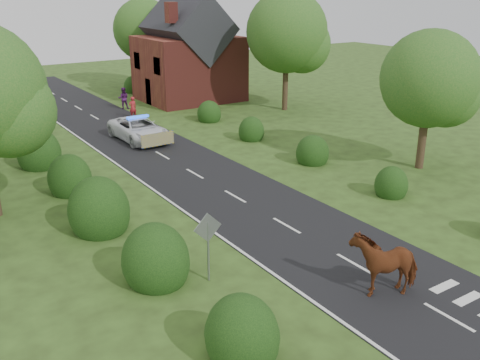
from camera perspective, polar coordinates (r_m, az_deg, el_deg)
ground at (r=20.19m, az=12.13°, el=-8.80°), size 120.00×120.00×0.00m
road at (r=31.54m, az=-7.49°, el=2.16°), size 6.00×70.00×0.02m
road_markings at (r=29.11m, az=-8.49°, el=0.61°), size 4.96×70.00×0.01m
hedgerow_left at (r=26.18m, az=-17.11°, el=-0.64°), size 2.75×50.41×3.00m
hedgerow_right at (r=31.77m, az=6.30°, el=3.37°), size 2.10×45.78×2.10m
tree_right_a at (r=30.58m, az=19.98°, el=9.72°), size 5.33×5.20×7.56m
tree_right_b at (r=43.71m, az=5.45°, el=15.12°), size 6.56×6.40×9.40m
tree_right_c at (r=54.85m, az=-9.83°, el=15.27°), size 6.15×6.00×8.58m
road_sign at (r=18.04m, az=-3.45°, el=-6.08°), size 1.06×0.08×2.53m
house at (r=48.08m, az=-5.51°, el=12.98°), size 8.00×7.40×9.17m
cow at (r=18.51m, az=15.10°, el=-8.78°), size 2.77×2.06×1.76m
police_van at (r=35.77m, az=-10.77°, el=5.34°), size 2.64×5.48×1.63m
pedestrian_red at (r=42.08m, az=-11.37°, el=7.60°), size 0.64×0.46×1.66m
pedestrian_purple at (r=45.51m, az=-12.33°, el=8.52°), size 1.06×0.96×1.77m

